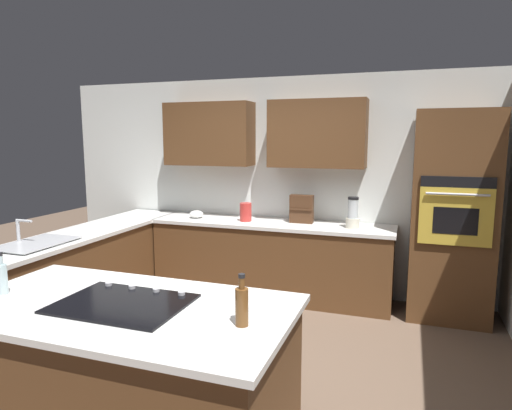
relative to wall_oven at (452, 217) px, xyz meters
name	(u,v)px	position (x,y,z in m)	size (l,w,h in m)	color
ground_plane	(221,365)	(1.85, 1.72, -1.08)	(14.00, 14.00, 0.00)	brown
wall_back	(281,172)	(1.92, -0.33, 0.39)	(6.00, 0.44, 2.60)	silver
lower_cabinets_back	(270,261)	(1.95, 0.00, -0.65)	(2.80, 0.60, 0.86)	brown
countertop_back	(271,224)	(1.95, 0.00, -0.20)	(2.84, 0.64, 0.04)	silver
lower_cabinets_side	(84,275)	(3.67, 1.17, -0.65)	(0.60, 2.90, 0.86)	brown
countertop_side	(82,234)	(3.67, 1.17, -0.20)	(0.64, 2.94, 0.04)	silver
island_base	(126,378)	(2.01, 2.77, -0.65)	(1.95, 1.00, 0.86)	brown
island_top	(122,308)	(2.01, 2.77, -0.20)	(2.03, 1.08, 0.04)	silver
wall_oven	(452,217)	(0.00, 0.00, 0.00)	(0.80, 0.66, 2.16)	brown
sink_unit	(35,243)	(3.68, 1.78, -0.16)	(0.46, 0.70, 0.23)	#515456
cooktop	(123,303)	(2.01, 2.77, -0.17)	(0.76, 0.56, 0.03)	black
blender	(353,215)	(1.00, 0.03, -0.03)	(0.15, 0.15, 0.34)	beige
mixing_bowl	(196,214)	(2.90, 0.03, -0.13)	(0.17, 0.17, 0.09)	white
spice_rack	(302,209)	(1.60, -0.08, -0.02)	(0.27, 0.11, 0.33)	#472B19
kettle	(246,212)	(2.25, 0.03, -0.07)	(0.14, 0.14, 0.22)	red
oil_bottle	(2,278)	(2.84, 2.87, -0.07)	(0.07, 0.07, 0.27)	silver
second_bottle	(242,305)	(1.23, 2.82, -0.07)	(0.07, 0.07, 0.28)	brown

